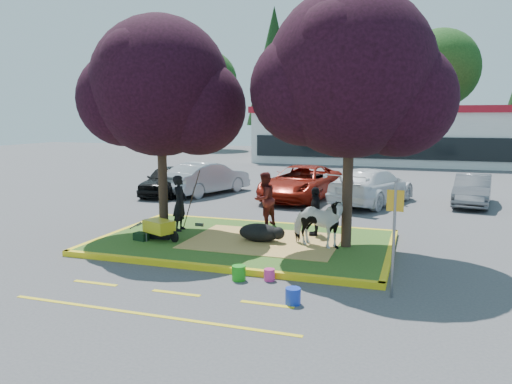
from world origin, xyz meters
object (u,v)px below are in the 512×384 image
(calf, at_px, (259,233))
(wheelbarrow, at_px, (159,227))
(cow, at_px, (317,223))
(car_black, at_px, (168,180))
(bucket_blue, at_px, (293,296))
(car_silver, at_px, (207,178))
(handler, at_px, (180,203))
(bucket_pink, at_px, (269,275))
(sign_post, at_px, (394,227))
(bucket_green, at_px, (239,273))

(calf, distance_m, wheelbarrow, 2.85)
(cow, xyz_separation_m, car_black, (-8.68, 7.70, -0.15))
(bucket_blue, height_order, car_silver, car_silver)
(cow, relative_size, car_silver, 0.35)
(cow, height_order, handler, handler)
(wheelbarrow, bearing_deg, bucket_pink, -1.70)
(sign_post, bearing_deg, bucket_pink, -179.58)
(sign_post, distance_m, car_black, 15.12)
(cow, distance_m, bucket_green, 3.15)
(sign_post, relative_size, bucket_pink, 8.92)
(wheelbarrow, height_order, bucket_blue, wheelbarrow)
(sign_post, bearing_deg, wheelbarrow, 167.12)
(bucket_blue, xyz_separation_m, car_black, (-8.98, 11.54, 0.52))
(wheelbarrow, relative_size, bucket_pink, 5.80)
(sign_post, bearing_deg, cow, 131.96)
(wheelbarrow, relative_size, car_black, 0.38)
(cow, xyz_separation_m, sign_post, (2.13, -2.85, 0.63))
(bucket_green, xyz_separation_m, bucket_pink, (0.66, 0.20, -0.03))
(wheelbarrow, bearing_deg, handler, 116.48)
(car_black, bearing_deg, cow, -48.07)
(calf, relative_size, wheelbarrow, 0.76)
(sign_post, relative_size, car_silver, 0.52)
(bucket_blue, bearing_deg, cow, 94.52)
(wheelbarrow, height_order, bucket_pink, wheelbarrow)
(bucket_green, relative_size, car_black, 0.08)
(sign_post, height_order, car_black, sign_post)
(car_black, bearing_deg, calf, -53.81)
(cow, relative_size, handler, 0.94)
(handler, bearing_deg, bucket_blue, -140.57)
(sign_post, bearing_deg, calf, 147.34)
(cow, height_order, sign_post, sign_post)
(car_silver, bearing_deg, bucket_pink, 139.30)
(calf, xyz_separation_m, bucket_pink, (1.13, -2.74, -0.27))
(wheelbarrow, bearing_deg, sign_post, 6.56)
(handler, relative_size, bucket_pink, 6.41)
(handler, bearing_deg, bucket_pink, -137.29)
(bucket_pink, bearing_deg, bucket_blue, -54.87)
(calf, bearing_deg, bucket_blue, -57.50)
(handler, xyz_separation_m, bucket_pink, (3.90, -3.31, -0.88))
(sign_post, xyz_separation_m, car_black, (-10.80, 10.55, -0.78))
(bucket_pink, relative_size, bucket_blue, 0.82)
(handler, bearing_deg, bucket_green, -144.26)
(bucket_green, bearing_deg, cow, 66.70)
(calf, distance_m, car_silver, 9.99)
(sign_post, distance_m, bucket_blue, 2.45)
(car_silver, bearing_deg, wheelbarrow, 125.00)
(calf, bearing_deg, wheelbarrow, -157.28)
(calf, bearing_deg, sign_post, -32.08)
(handler, bearing_deg, wheelbarrow, 174.75)
(calf, height_order, bucket_green, calf)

